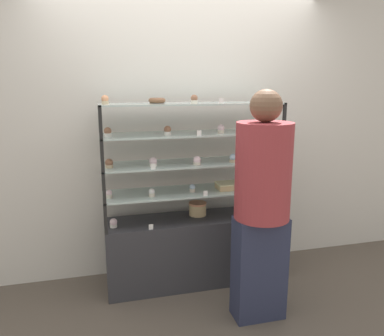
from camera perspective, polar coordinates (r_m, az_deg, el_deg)
name	(u,v)px	position (r m, az deg, el deg)	size (l,w,h in m)	color
ground_plane	(192,280)	(3.55, 0.00, -16.74)	(20.00, 20.00, 0.00)	brown
back_wall	(183,133)	(3.46, -1.43, 5.29)	(8.00, 0.05, 2.60)	silver
display_base	(192,250)	(3.41, 0.00, -12.33)	(1.50, 0.40, 0.60)	#333338
display_riser_lower	(192,192)	(3.22, 0.00, -3.69)	(1.50, 0.40, 0.25)	black
display_riser_middle	(192,164)	(3.16, 0.00, 0.62)	(1.50, 0.40, 0.25)	black
display_riser_upper	(192,135)	(3.12, 0.00, 5.07)	(1.50, 0.40, 0.25)	black
display_riser_top	(192,105)	(3.10, 0.00, 9.62)	(1.50, 0.40, 0.25)	black
layer_cake_centerpiece	(198,209)	(3.35, 0.86, -6.21)	(0.16, 0.16, 0.12)	#DBBC84
sheet_cake_frosted	(228,186)	(3.28, 5.54, -2.70)	(0.20, 0.17, 0.06)	#DBBC84
cupcake_0	(114,223)	(3.14, -11.87, -8.21)	(0.06, 0.06, 0.08)	white
cupcake_1	(268,211)	(3.42, 11.54, -6.49)	(0.06, 0.06, 0.08)	#CCB28C
price_tag_0	(151,227)	(3.05, -6.27, -8.92)	(0.04, 0.00, 0.04)	white
cupcake_2	(109,194)	(3.08, -12.51, -3.88)	(0.05, 0.05, 0.07)	beige
cupcake_3	(152,193)	(3.06, -6.15, -3.76)	(0.05, 0.05, 0.07)	beige
cupcake_4	(192,188)	(3.17, 0.05, -3.08)	(0.05, 0.05, 0.07)	beige
cupcake_5	(269,184)	(3.38, 11.67, -2.35)	(0.05, 0.05, 0.07)	#CCB28C
price_tag_1	(206,193)	(3.06, 2.07, -3.87)	(0.04, 0.00, 0.04)	white
cupcake_6	(109,164)	(3.02, -12.52, 0.67)	(0.06, 0.06, 0.07)	#CCB28C
cupcake_7	(153,162)	(3.02, -5.94, 0.92)	(0.06, 0.06, 0.07)	white
cupcake_8	(197,161)	(3.06, 0.77, 1.11)	(0.06, 0.06, 0.07)	beige
cupcake_9	(233,158)	(3.18, 6.28, 1.49)	(0.06, 0.06, 0.07)	#CCB28C
cupcake_10	(269,156)	(3.33, 11.70, 1.82)	(0.06, 0.06, 0.07)	#CCB28C
price_tag_2	(153,166)	(2.91, -5.94, 0.23)	(0.04, 0.00, 0.04)	white
cupcake_11	(108,132)	(2.97, -12.72, 5.35)	(0.06, 0.06, 0.07)	white
cupcake_12	(168,131)	(3.01, -3.75, 5.71)	(0.06, 0.06, 0.07)	white
cupcake_13	(221,129)	(3.12, 4.43, 5.95)	(0.06, 0.06, 0.07)	beige
cupcake_14	(274,128)	(3.27, 12.42, 6.00)	(0.06, 0.06, 0.07)	beige
price_tag_3	(199,133)	(2.95, 1.10, 5.34)	(0.04, 0.00, 0.04)	white
cupcake_15	(105,100)	(2.97, -13.12, 10.09)	(0.06, 0.06, 0.07)	#CCB28C
cupcake_16	(194,99)	(3.00, 0.34, 10.43)	(0.06, 0.06, 0.07)	beige
cupcake_17	(274,98)	(3.29, 12.33, 10.34)	(0.06, 0.06, 0.07)	beige
price_tag_4	(221,101)	(2.98, 4.48, 10.17)	(0.04, 0.00, 0.04)	white
donut_glazed	(157,100)	(3.09, -5.35, 10.21)	(0.14, 0.14, 0.04)	brown
customer_figure	(262,202)	(2.75, 10.61, -5.10)	(0.40, 0.40, 1.71)	#282D47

